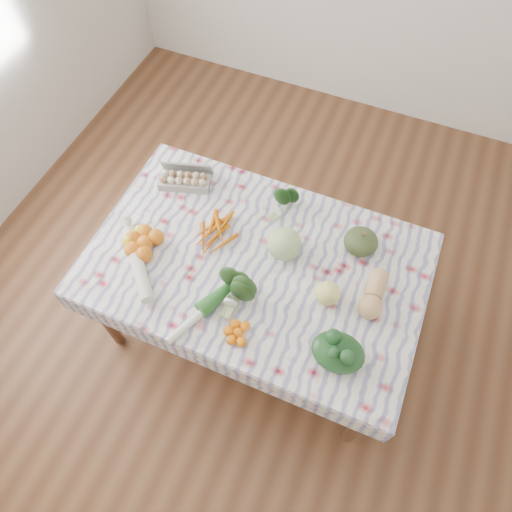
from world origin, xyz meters
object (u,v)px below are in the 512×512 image
at_px(dining_table, 256,270).
at_px(grapefruit, 328,293).
at_px(egg_carton, 184,181).
at_px(butternut_squash, 374,294).
at_px(kabocha_squash, 361,241).
at_px(cabbage, 284,244).

xyz_separation_m(dining_table, grapefruit, (0.38, -0.06, 0.14)).
bearing_deg(grapefruit, egg_carton, 159.15).
bearing_deg(grapefruit, butternut_squash, 22.16).
height_order(dining_table, egg_carton, egg_carton).
bearing_deg(dining_table, butternut_squash, 2.31).
relative_size(dining_table, grapefruit, 13.60).
relative_size(dining_table, kabocha_squash, 9.38).
distance_m(kabocha_squash, cabbage, 0.38).
xyz_separation_m(cabbage, butternut_squash, (0.48, -0.08, -0.03)).
distance_m(cabbage, butternut_squash, 0.48).
relative_size(kabocha_squash, butternut_squash, 0.69).
distance_m(dining_table, egg_carton, 0.64).
bearing_deg(kabocha_squash, grapefruit, -100.40).
height_order(kabocha_squash, cabbage, cabbage).
relative_size(butternut_squash, grapefruit, 2.09).
bearing_deg(kabocha_squash, butternut_squash, -61.91).
distance_m(kabocha_squash, grapefruit, 0.34).
bearing_deg(cabbage, egg_carton, 163.46).
bearing_deg(dining_table, grapefruit, -8.49).
xyz_separation_m(egg_carton, butternut_squash, (1.13, -0.27, 0.02)).
distance_m(egg_carton, cabbage, 0.69).
bearing_deg(egg_carton, cabbage, -33.40).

